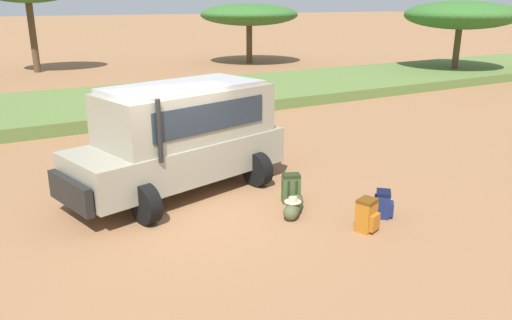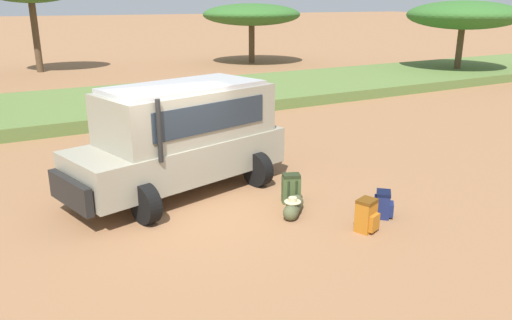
{
  "view_description": "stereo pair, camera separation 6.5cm",
  "coord_description": "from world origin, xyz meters",
  "px_view_note": "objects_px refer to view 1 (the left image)",
  "views": [
    {
      "loc": [
        -3.57,
        -9.03,
        4.17
      ],
      "look_at": [
        1.38,
        -0.41,
        1.0
      ],
      "focal_mm": 35.0,
      "sensor_mm": 36.0,
      "label": 1
    },
    {
      "loc": [
        -3.51,
        -9.06,
        4.17
      ],
      "look_at": [
        1.38,
        -0.41,
        1.0
      ],
      "focal_mm": 35.0,
      "sensor_mm": 36.0,
      "label": 2
    }
  ],
  "objects_px": {
    "backpack_near_rear_wheel": "(291,188)",
    "acacia_tree_distant_right": "(461,15)",
    "backpack_cluster_center": "(367,215)",
    "acacia_tree_far_right": "(249,15)",
    "safari_vehicle": "(182,136)",
    "backpack_beside_front_wheel": "(383,204)",
    "duffel_bag_low_black_case": "(293,207)"
  },
  "relations": [
    {
      "from": "backpack_near_rear_wheel",
      "to": "acacia_tree_distant_right",
      "type": "relative_size",
      "value": 0.1
    },
    {
      "from": "backpack_cluster_center",
      "to": "acacia_tree_far_right",
      "type": "relative_size",
      "value": 0.09
    },
    {
      "from": "safari_vehicle",
      "to": "backpack_beside_front_wheel",
      "type": "height_order",
      "value": "safari_vehicle"
    },
    {
      "from": "backpack_beside_front_wheel",
      "to": "backpack_near_rear_wheel",
      "type": "distance_m",
      "value": 1.97
    },
    {
      "from": "safari_vehicle",
      "to": "acacia_tree_far_right",
      "type": "bearing_deg",
      "value": 57.43
    },
    {
      "from": "duffel_bag_low_black_case",
      "to": "acacia_tree_distant_right",
      "type": "height_order",
      "value": "acacia_tree_distant_right"
    },
    {
      "from": "acacia_tree_far_right",
      "to": "acacia_tree_distant_right",
      "type": "relative_size",
      "value": 1.06
    },
    {
      "from": "backpack_beside_front_wheel",
      "to": "duffel_bag_low_black_case",
      "type": "bearing_deg",
      "value": 147.18
    },
    {
      "from": "acacia_tree_distant_right",
      "to": "safari_vehicle",
      "type": "bearing_deg",
      "value": -155.46
    },
    {
      "from": "backpack_near_rear_wheel",
      "to": "acacia_tree_far_right",
      "type": "xyz_separation_m",
      "value": [
        11.73,
        22.9,
        2.98
      ]
    },
    {
      "from": "backpack_cluster_center",
      "to": "safari_vehicle",
      "type": "bearing_deg",
      "value": 120.23
    },
    {
      "from": "backpack_near_rear_wheel",
      "to": "duffel_bag_low_black_case",
      "type": "relative_size",
      "value": 0.88
    },
    {
      "from": "safari_vehicle",
      "to": "backpack_near_rear_wheel",
      "type": "distance_m",
      "value": 2.71
    },
    {
      "from": "safari_vehicle",
      "to": "backpack_beside_front_wheel",
      "type": "relative_size",
      "value": 10.18
    },
    {
      "from": "backpack_beside_front_wheel",
      "to": "duffel_bag_low_black_case",
      "type": "height_order",
      "value": "backpack_beside_front_wheel"
    },
    {
      "from": "safari_vehicle",
      "to": "backpack_cluster_center",
      "type": "bearing_deg",
      "value": -59.77
    },
    {
      "from": "safari_vehicle",
      "to": "acacia_tree_far_right",
      "type": "height_order",
      "value": "acacia_tree_far_right"
    },
    {
      "from": "backpack_near_rear_wheel",
      "to": "safari_vehicle",
      "type": "bearing_deg",
      "value": 132.76
    },
    {
      "from": "safari_vehicle",
      "to": "backpack_near_rear_wheel",
      "type": "height_order",
      "value": "safari_vehicle"
    },
    {
      "from": "backpack_near_rear_wheel",
      "to": "acacia_tree_distant_right",
      "type": "height_order",
      "value": "acacia_tree_distant_right"
    },
    {
      "from": "backpack_cluster_center",
      "to": "backpack_near_rear_wheel",
      "type": "bearing_deg",
      "value": 103.84
    },
    {
      "from": "backpack_cluster_center",
      "to": "backpack_near_rear_wheel",
      "type": "height_order",
      "value": "backpack_near_rear_wheel"
    },
    {
      "from": "acacia_tree_distant_right",
      "to": "backpack_near_rear_wheel",
      "type": "bearing_deg",
      "value": -149.2
    },
    {
      "from": "backpack_beside_front_wheel",
      "to": "backpack_cluster_center",
      "type": "height_order",
      "value": "backpack_cluster_center"
    },
    {
      "from": "acacia_tree_far_right",
      "to": "backpack_cluster_center",
      "type": "bearing_deg",
      "value": -114.43
    },
    {
      "from": "safari_vehicle",
      "to": "backpack_cluster_center",
      "type": "distance_m",
      "value": 4.45
    },
    {
      "from": "backpack_near_rear_wheel",
      "to": "acacia_tree_far_right",
      "type": "distance_m",
      "value": 25.9
    },
    {
      "from": "safari_vehicle",
      "to": "backpack_cluster_center",
      "type": "xyz_separation_m",
      "value": [
        2.18,
        -3.75,
        -0.99
      ]
    },
    {
      "from": "safari_vehicle",
      "to": "duffel_bag_low_black_case",
      "type": "relative_size",
      "value": 7.41
    },
    {
      "from": "safari_vehicle",
      "to": "acacia_tree_distant_right",
      "type": "xyz_separation_m",
      "value": [
        20.65,
        9.43,
        2.13
      ]
    },
    {
      "from": "backpack_near_rear_wheel",
      "to": "acacia_tree_far_right",
      "type": "bearing_deg",
      "value": 62.89
    },
    {
      "from": "backpack_cluster_center",
      "to": "acacia_tree_distant_right",
      "type": "relative_size",
      "value": 0.1
    }
  ]
}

